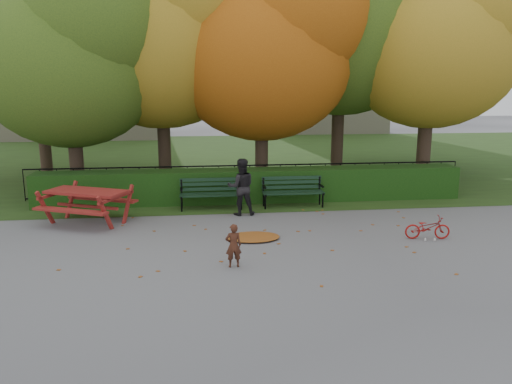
{
  "coord_description": "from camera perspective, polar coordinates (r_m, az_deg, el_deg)",
  "views": [
    {
      "loc": [
        -1.67,
        -10.48,
        3.53
      ],
      "look_at": [
        -0.28,
        1.21,
        1.0
      ],
      "focal_mm": 35.0,
      "sensor_mm": 36.0,
      "label": 1
    }
  ],
  "objects": [
    {
      "name": "tree_d",
      "position": [
        18.72,
        11.18,
        19.43
      ],
      "size": [
        7.14,
        6.8,
        9.58
      ],
      "color": "#30231B",
      "rests_on": "ground"
    },
    {
      "name": "tree_g",
      "position": [
        22.66,
        20.29,
        16.07
      ],
      "size": [
        6.3,
        6.0,
        8.55
      ],
      "color": "#30231B",
      "rests_on": "ground"
    },
    {
      "name": "tree_e",
      "position": [
        18.27,
        20.78,
        16.25
      ],
      "size": [
        6.09,
        5.8,
        8.16
      ],
      "color": "#30231B",
      "rests_on": "ground"
    },
    {
      "name": "building_right",
      "position": [
        39.76,
        7.6,
        15.59
      ],
      "size": [
        9.0,
        6.0,
        12.0
      ],
      "primitive_type": "cube",
      "color": "#B6AC90",
      "rests_on": "ground"
    },
    {
      "name": "bench_left",
      "position": [
        14.51,
        -5.15,
        0.1
      ],
      "size": [
        1.8,
        0.57,
        0.88
      ],
      "color": "black",
      "rests_on": "ground"
    },
    {
      "name": "building_left",
      "position": [
        37.42,
        -18.94,
        17.59
      ],
      "size": [
        10.0,
        7.0,
        15.0
      ],
      "primitive_type": "cube",
      "color": "#B6AC90",
      "rests_on": "ground"
    },
    {
      "name": "picnic_table",
      "position": [
        13.59,
        -18.79,
        -0.63
      ],
      "size": [
        2.54,
        2.34,
        0.99
      ],
      "rotation": [
        0.0,
        0.0,
        -0.43
      ],
      "color": "maroon",
      "rests_on": "ground"
    },
    {
      "name": "grass_strip",
      "position": [
        24.79,
        -2.84,
        3.94
      ],
      "size": [
        90.0,
        90.0,
        0.0
      ],
      "primitive_type": "plane",
      "color": "#233715",
      "rests_on": "ground"
    },
    {
      "name": "child",
      "position": [
        9.87,
        -2.59,
        -6.13
      ],
      "size": [
        0.34,
        0.24,
        0.88
      ],
      "primitive_type": "imported",
      "rotation": [
        0.0,
        0.0,
        3.23
      ],
      "color": "#432115",
      "rests_on": "ground"
    },
    {
      "name": "leaf_pile",
      "position": [
        11.73,
        -0.33,
        -5.15
      ],
      "size": [
        1.46,
        1.19,
        0.09
      ],
      "primitive_type": "ellipsoid",
      "rotation": [
        0.0,
        0.0,
        0.28
      ],
      "color": "brown",
      "rests_on": "ground"
    },
    {
      "name": "hedge",
      "position": [
        15.38,
        -0.4,
        0.76
      ],
      "size": [
        13.0,
        0.9,
        1.0
      ],
      "primitive_type": "cube",
      "color": "black",
      "rests_on": "ground"
    },
    {
      "name": "bicycle",
      "position": [
        12.33,
        19.01,
        -3.87
      ],
      "size": [
        1.08,
        0.49,
        0.55
      ],
      "primitive_type": "imported",
      "rotation": [
        0.0,
        0.0,
        1.44
      ],
      "color": "#9F110E",
      "rests_on": "ground"
    },
    {
      "name": "tree_a",
      "position": [
        16.47,
        -19.77,
        14.89
      ],
      "size": [
        5.88,
        5.6,
        7.48
      ],
      "color": "#30231B",
      "rests_on": "ground"
    },
    {
      "name": "adult",
      "position": [
        13.71,
        -1.71,
        0.59
      ],
      "size": [
        0.78,
        0.61,
        1.58
      ],
      "primitive_type": "imported",
      "rotation": [
        0.0,
        0.0,
        3.16
      ],
      "color": "black",
      "rests_on": "ground"
    },
    {
      "name": "tree_f",
      "position": [
        20.58,
        -23.22,
        17.22
      ],
      "size": [
        6.93,
        6.6,
        9.19
      ],
      "color": "#30231B",
      "rests_on": "ground"
    },
    {
      "name": "bench_right",
      "position": [
        14.76,
        4.2,
        0.33
      ],
      "size": [
        1.8,
        0.57,
        0.88
      ],
      "color": "black",
      "rests_on": "ground"
    },
    {
      "name": "tree_b",
      "position": [
        17.35,
        -9.77,
        18.16
      ],
      "size": [
        6.72,
        6.4,
        8.79
      ],
      "color": "#30231B",
      "rests_on": "ground"
    },
    {
      "name": "tree_c",
      "position": [
        16.69,
        1.97,
        16.57
      ],
      "size": [
        6.3,
        6.0,
        8.0
      ],
      "color": "#30231B",
      "rests_on": "ground"
    },
    {
      "name": "leaf_scatter",
      "position": [
        11.47,
        1.95,
        -5.77
      ],
      "size": [
        9.0,
        5.7,
        0.01
      ],
      "primitive_type": null,
      "color": "brown",
      "rests_on": "ground"
    },
    {
      "name": "iron_fence",
      "position": [
        16.15,
        -0.71,
        1.45
      ],
      "size": [
        14.0,
        0.04,
        1.02
      ],
      "color": "black",
      "rests_on": "ground"
    },
    {
      "name": "ground",
      "position": [
        11.19,
        2.19,
        -6.27
      ],
      "size": [
        90.0,
        90.0,
        0.0
      ],
      "primitive_type": "plane",
      "color": "slate",
      "rests_on": "ground"
    }
  ]
}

